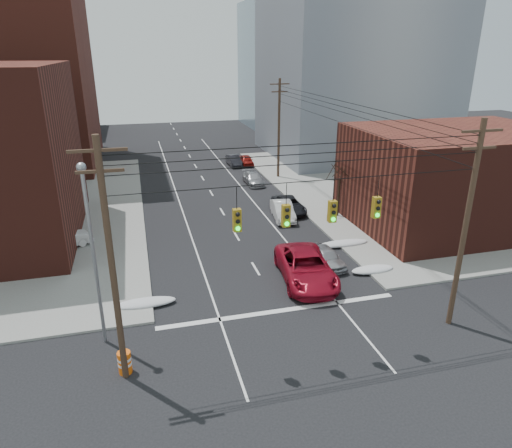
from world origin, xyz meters
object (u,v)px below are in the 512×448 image
parked_car_c (289,205)px  lot_car_b (36,222)px  parked_car_d (253,179)px  parked_car_b (283,210)px  parked_car_f (234,160)px  parked_car_a (326,257)px  lot_car_a (63,240)px  red_pickup (306,267)px  parked_car_e (246,160)px  construction_barrel (125,362)px

parked_car_c → lot_car_b: bearing=177.8°
parked_car_d → parked_car_b: bearing=-91.7°
parked_car_b → parked_car_f: size_ratio=1.14×
lot_car_b → parked_car_a: bearing=-127.6°
parked_car_d → lot_car_b: size_ratio=0.95×
parked_car_f → lot_car_a: (-17.73, -22.36, 0.16)m
red_pickup → parked_car_b: (2.12, 11.29, -0.18)m
parked_car_e → parked_car_f: bearing=175.4°
parked_car_a → lot_car_a: (-17.73, 7.38, 0.17)m
red_pickup → parked_car_d: bearing=90.4°
parked_car_a → lot_car_b: size_ratio=0.85×
parked_car_e → construction_barrel: (-14.90, -37.54, -0.06)m
parked_car_b → lot_car_b: bearing=-178.8°
red_pickup → parked_car_c: size_ratio=1.40×
red_pickup → lot_car_a: size_ratio=1.64×
parked_car_a → red_pickup: bearing=-147.3°
lot_car_a → parked_car_d: bearing=-77.7°
parked_car_d → lot_car_a: size_ratio=1.06×
parked_car_b → construction_barrel: bearing=-119.5°
parked_car_b → construction_barrel: 22.05m
parked_car_a → parked_car_f: (0.00, 29.74, 0.00)m
parked_car_a → parked_car_b: size_ratio=0.84×
red_pickup → parked_car_d: (2.37, 22.51, -0.30)m
parked_car_e → lot_car_b: 28.18m
construction_barrel → red_pickup: bearing=29.4°
parked_car_a → parked_car_b: (0.00, 9.58, 0.09)m
parked_car_a → parked_car_c: 11.14m
red_pickup → parked_car_f: red_pickup is taller
parked_car_b → lot_car_a: bearing=-165.4°
lot_car_a → construction_barrel: size_ratio=3.73×
parked_car_e → lot_car_a: 29.40m
parked_car_e → lot_car_a: lot_car_a is taller
parked_car_e → red_pickup: bearing=-93.9°
lot_car_a → parked_car_e: bearing=-65.6°
red_pickup → parked_car_b: 11.49m
parked_car_c → parked_car_d: parked_car_c is taller
parked_car_c → lot_car_a: lot_car_a is taller
lot_car_a → lot_car_b: (-2.62, 4.48, -0.04)m
parked_car_b → construction_barrel: size_ratio=4.15×
red_pickup → lot_car_a: 18.06m
parked_car_e → construction_barrel: parked_car_e is taller
parked_car_c → parked_car_f: 18.69m
parked_car_b → parked_car_f: parked_car_b is taller
parked_car_a → parked_car_b: parked_car_b is taller
lot_car_b → lot_car_a: bearing=-157.1°
red_pickup → parked_car_c: red_pickup is taller
parked_car_c → lot_car_b: 21.44m
parked_car_e → parked_car_b: bearing=-91.7°
red_pickup → parked_car_d: 22.64m
parked_car_c → construction_barrel: bearing=-127.1°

